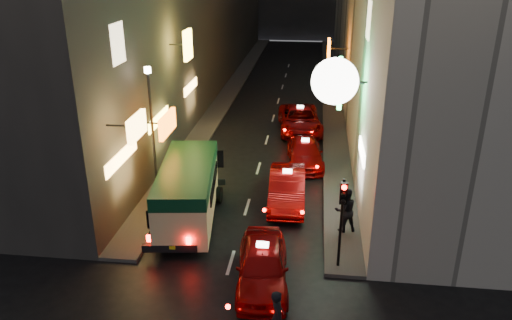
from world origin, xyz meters
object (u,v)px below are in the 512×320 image
at_px(minibus, 188,187).
at_px(taxi_near, 262,262).
at_px(traffic_light, 343,206).
at_px(lamp_post, 152,127).
at_px(pedestrian_crossing, 278,313).

distance_m(minibus, taxi_near, 5.46).
height_order(taxi_near, traffic_light, traffic_light).
relative_size(traffic_light, lamp_post, 0.56).
distance_m(taxi_near, lamp_post, 8.38).
bearing_deg(traffic_light, pedestrian_crossing, -116.80).
xyz_separation_m(pedestrian_crossing, traffic_light, (1.93, 3.82, 1.69)).
bearing_deg(minibus, traffic_light, -24.87).
distance_m(minibus, pedestrian_crossing, 8.06).
height_order(minibus, taxi_near, minibus).
relative_size(taxi_near, lamp_post, 0.92).
distance_m(minibus, lamp_post, 3.23).
xyz_separation_m(taxi_near, traffic_light, (2.68, 1.10, 1.81)).
relative_size(minibus, lamp_post, 1.02).
xyz_separation_m(minibus, pedestrian_crossing, (4.37, -6.74, -0.67)).
height_order(taxi_near, pedestrian_crossing, pedestrian_crossing).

